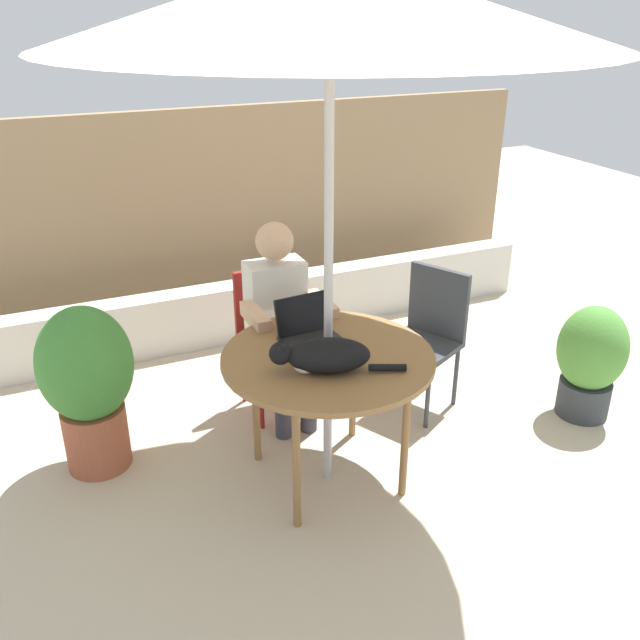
% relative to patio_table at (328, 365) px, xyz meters
% --- Properties ---
extents(ground_plane, '(14.00, 14.00, 0.00)m').
position_rel_patio_table_xyz_m(ground_plane, '(0.00, 0.00, -0.69)').
color(ground_plane, beige).
extents(fence_back, '(5.63, 0.08, 1.64)m').
position_rel_patio_table_xyz_m(fence_back, '(0.00, 2.41, 0.13)').
color(fence_back, '#937756').
rests_on(fence_back, ground).
extents(planter_wall_low, '(5.07, 0.20, 0.44)m').
position_rel_patio_table_xyz_m(planter_wall_low, '(0.00, 1.82, -0.47)').
color(planter_wall_low, beige).
rests_on(planter_wall_low, ground).
extents(patio_table, '(1.08, 1.08, 0.75)m').
position_rel_patio_table_xyz_m(patio_table, '(0.00, 0.00, 0.00)').
color(patio_table, olive).
rests_on(patio_table, ground).
extents(patio_umbrella, '(2.40, 2.40, 2.54)m').
position_rel_patio_table_xyz_m(patio_umbrella, '(0.00, 0.00, 1.67)').
color(patio_umbrella, '#B7B7BC').
rests_on(patio_umbrella, ground).
extents(chair_occupied, '(0.40, 0.40, 0.89)m').
position_rel_patio_table_xyz_m(chair_occupied, '(0.00, 0.84, -0.17)').
color(chair_occupied, maroon).
rests_on(chair_occupied, ground).
extents(chair_empty, '(0.54, 0.54, 0.89)m').
position_rel_patio_table_xyz_m(chair_empty, '(0.89, 0.45, -0.17)').
color(chair_empty, '#33383F').
rests_on(chair_empty, ground).
extents(person_seated, '(0.48, 0.48, 1.23)m').
position_rel_patio_table_xyz_m(person_seated, '(0.00, 0.68, 0.00)').
color(person_seated, white).
rests_on(person_seated, ground).
extents(laptop, '(0.32, 0.27, 0.21)m').
position_rel_patio_table_xyz_m(laptop, '(-0.02, 0.22, 0.12)').
color(laptop, black).
rests_on(laptop, patio_table).
extents(cat, '(0.61, 0.33, 0.17)m').
position_rel_patio_table_xyz_m(cat, '(-0.09, -0.14, 0.14)').
color(cat, black).
rests_on(cat, patio_table).
extents(potted_plant_near_fence, '(0.50, 0.50, 0.95)m').
position_rel_patio_table_xyz_m(potted_plant_near_fence, '(-1.12, 0.61, -0.15)').
color(potted_plant_near_fence, '#9E5138').
rests_on(potted_plant_near_fence, ground).
extents(potted_plant_by_chair, '(0.41, 0.41, 0.73)m').
position_rel_patio_table_xyz_m(potted_plant_by_chair, '(1.72, -0.07, -0.30)').
color(potted_plant_by_chair, '#33383D').
rests_on(potted_plant_by_chair, ground).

